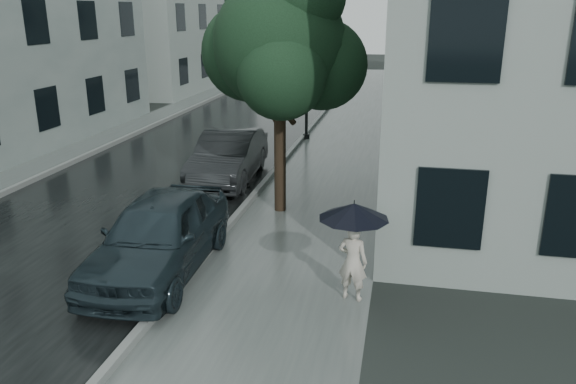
% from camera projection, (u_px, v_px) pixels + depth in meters
% --- Properties ---
extents(ground, '(120.00, 120.00, 0.00)m').
position_uv_depth(ground, '(253.00, 309.00, 9.85)').
color(ground, black).
rests_on(ground, ground).
extents(sidewalk, '(3.50, 60.00, 0.01)m').
position_uv_depth(sidewalk, '(343.00, 150.00, 20.97)').
color(sidewalk, slate).
rests_on(sidewalk, ground).
extents(kerb_near, '(0.15, 60.00, 0.15)m').
position_uv_depth(kerb_near, '(295.00, 146.00, 21.30)').
color(kerb_near, slate).
rests_on(kerb_near, ground).
extents(asphalt_road, '(6.85, 60.00, 0.00)m').
position_uv_depth(asphalt_road, '(208.00, 144.00, 22.00)').
color(asphalt_road, black).
rests_on(asphalt_road, ground).
extents(kerb_far, '(0.15, 60.00, 0.15)m').
position_uv_depth(kerb_far, '(126.00, 138.00, 22.66)').
color(kerb_far, slate).
rests_on(kerb_far, ground).
extents(sidewalk_far, '(1.70, 60.00, 0.01)m').
position_uv_depth(sidewalk_far, '(105.00, 139.00, 22.86)').
color(sidewalk_far, '#4C5451').
rests_on(sidewalk_far, ground).
extents(building_near, '(7.02, 36.00, 9.00)m').
position_uv_depth(building_near, '(479.00, 21.00, 25.55)').
color(building_near, gray).
rests_on(building_near, ground).
extents(building_far_b, '(7.02, 18.00, 8.00)m').
position_uv_depth(building_far_b, '(174.00, 25.00, 39.20)').
color(building_far_b, gray).
rests_on(building_far_b, ground).
extents(pedestrian, '(0.59, 0.45, 1.46)m').
position_uv_depth(pedestrian, '(353.00, 262.00, 9.99)').
color(pedestrian, beige).
rests_on(pedestrian, sidewalk).
extents(umbrella, '(1.42, 1.42, 0.96)m').
position_uv_depth(umbrella, '(354.00, 211.00, 9.66)').
color(umbrella, black).
rests_on(umbrella, ground).
extents(street_tree, '(4.20, 3.81, 6.32)m').
position_uv_depth(street_tree, '(281.00, 42.00, 13.53)').
color(street_tree, '#332619').
rests_on(street_tree, ground).
extents(lamp_post, '(0.83, 0.44, 5.14)m').
position_uv_depth(lamp_post, '(303.00, 65.00, 22.02)').
color(lamp_post, black).
rests_on(lamp_post, ground).
extents(car_near, '(1.97, 4.65, 1.57)m').
position_uv_depth(car_near, '(159.00, 234.00, 11.06)').
color(car_near, '#1C292F').
rests_on(car_near, ground).
extents(car_far, '(1.83, 4.64, 1.50)m').
position_uv_depth(car_far, '(228.00, 156.00, 17.07)').
color(car_far, black).
rests_on(car_far, ground).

